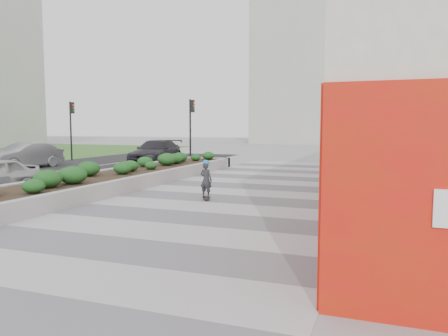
% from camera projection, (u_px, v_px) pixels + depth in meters
% --- Properties ---
extents(ground, '(160.00, 160.00, 0.00)m').
position_uv_depth(ground, '(161.00, 234.00, 9.97)').
color(ground, gray).
rests_on(ground, ground).
extents(walkway, '(8.00, 36.00, 0.01)m').
position_uv_depth(walkway, '(210.00, 210.00, 12.77)').
color(walkway, '#A8A8AD').
rests_on(walkway, ground).
extents(planter, '(3.00, 18.00, 0.90)m').
position_uv_depth(planter, '(125.00, 175.00, 18.37)').
color(planter, '#9E9EA0').
rests_on(planter, ground).
extents(street, '(10.00, 40.00, 0.00)m').
position_uv_depth(street, '(7.00, 178.00, 20.65)').
color(street, black).
rests_on(street, ground).
extents(traffic_signal_near, '(0.33, 0.28, 4.20)m').
position_uv_depth(traffic_signal_near, '(191.00, 121.00, 28.54)').
color(traffic_signal_near, black).
rests_on(traffic_signal_near, ground).
extents(traffic_signal_far, '(0.33, 0.28, 4.20)m').
position_uv_depth(traffic_signal_far, '(71.00, 122.00, 31.25)').
color(traffic_signal_far, black).
rests_on(traffic_signal_far, ground).
extents(distant_bldg_north_l, '(16.00, 12.00, 20.00)m').
position_uv_depth(distant_bldg_north_l, '(315.00, 73.00, 62.08)').
color(distant_bldg_north_l, '#ADAAA3').
rests_on(distant_bldg_north_l, ground).
extents(manhole_cover, '(0.44, 0.44, 0.01)m').
position_uv_depth(manhole_cover, '(226.00, 211.00, 12.60)').
color(manhole_cover, '#595654').
rests_on(manhole_cover, ground).
extents(skateboarder, '(0.48, 0.74, 1.34)m').
position_uv_depth(skateboarder, '(206.00, 180.00, 14.50)').
color(skateboarder, beige).
rests_on(skateboarder, ground).
extents(car_silver, '(2.09, 4.70, 1.50)m').
position_uv_depth(car_silver, '(24.00, 155.00, 25.39)').
color(car_silver, '#929599').
rests_on(car_silver, ground).
extents(car_dark, '(2.87, 5.59, 1.55)m').
position_uv_depth(car_dark, '(156.00, 152.00, 28.26)').
color(car_dark, black).
rests_on(car_dark, ground).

